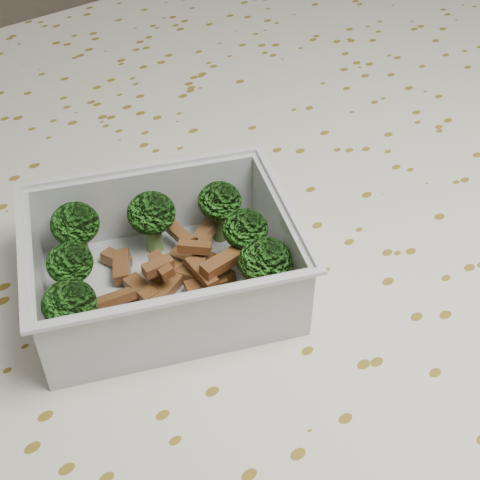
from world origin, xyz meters
TOP-DOWN VIEW (x-y plane):
  - dining_table at (0.00, 0.00)m, footprint 1.40×0.90m
  - tablecloth at (0.00, 0.00)m, footprint 1.46×0.96m
  - lunch_container at (-0.05, 0.01)m, footprint 0.21×0.19m
  - broccoli_florets at (-0.05, 0.02)m, footprint 0.16×0.14m
  - meat_pile at (-0.04, 0.01)m, footprint 0.11×0.08m
  - sausage at (-0.06, -0.03)m, footprint 0.14×0.06m

SIDE VIEW (x-z plane):
  - dining_table at x=0.00m, z-range 0.29..1.04m
  - tablecloth at x=0.00m, z-range 0.62..0.81m
  - meat_pile at x=-0.04m, z-range 0.76..0.78m
  - sausage at x=-0.06m, z-range 0.76..0.78m
  - lunch_container at x=-0.05m, z-range 0.75..0.81m
  - broccoli_florets at x=-0.05m, z-range 0.77..0.82m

